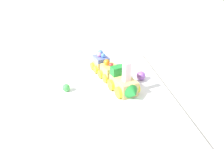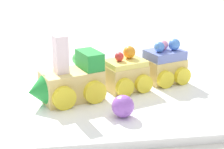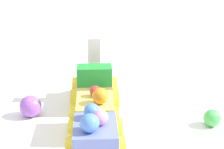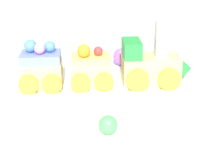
{
  "view_description": "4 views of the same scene",
  "coord_description": "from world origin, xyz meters",
  "px_view_note": "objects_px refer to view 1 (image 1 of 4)",
  "views": [
    {
      "loc": [
        0.52,
        -0.04,
        0.31
      ],
      "look_at": [
        0.03,
        0.02,
        0.06
      ],
      "focal_mm": 28.0,
      "sensor_mm": 36.0,
      "label": 1
    },
    {
      "loc": [
        0.07,
        0.6,
        0.24
      ],
      "look_at": [
        -0.01,
        0.02,
        0.04
      ],
      "focal_mm": 60.0,
      "sensor_mm": 36.0,
      "label": 2
    },
    {
      "loc": [
        -0.45,
        -0.13,
        0.26
      ],
      "look_at": [
        0.01,
        0.01,
        0.08
      ],
      "focal_mm": 60.0,
      "sensor_mm": 36.0,
      "label": 3
    },
    {
      "loc": [
        0.15,
        -0.52,
        0.24
      ],
      "look_at": [
        0.0,
        -0.0,
        0.04
      ],
      "focal_mm": 60.0,
      "sensor_mm": 36.0,
      "label": 4
    }
  ],
  "objects_px": {
    "cake_car_blueberry": "(101,63)",
    "gumball_purple": "(141,76)",
    "cake_car_lemon": "(110,72)",
    "gumball_green": "(66,88)",
    "cake_train_locomotive": "(124,84)"
  },
  "relations": [
    {
      "from": "cake_train_locomotive",
      "to": "gumball_purple",
      "type": "relative_size",
      "value": 3.91
    },
    {
      "from": "cake_car_blueberry",
      "to": "gumball_green",
      "type": "xyz_separation_m",
      "value": [
        0.14,
        -0.12,
        -0.02
      ]
    },
    {
      "from": "cake_train_locomotive",
      "to": "cake_car_lemon",
      "type": "bearing_deg",
      "value": -179.83
    },
    {
      "from": "gumball_green",
      "to": "gumball_purple",
      "type": "bearing_deg",
      "value": 100.71
    },
    {
      "from": "cake_train_locomotive",
      "to": "cake_car_blueberry",
      "type": "distance_m",
      "value": 0.18
    },
    {
      "from": "cake_car_blueberry",
      "to": "gumball_purple",
      "type": "relative_size",
      "value": 2.72
    },
    {
      "from": "cake_train_locomotive",
      "to": "cake_car_lemon",
      "type": "height_order",
      "value": "cake_train_locomotive"
    },
    {
      "from": "cake_car_lemon",
      "to": "gumball_green",
      "type": "bearing_deg",
      "value": -84.29
    },
    {
      "from": "cake_car_lemon",
      "to": "gumball_green",
      "type": "relative_size",
      "value": 3.57
    },
    {
      "from": "cake_train_locomotive",
      "to": "gumball_green",
      "type": "distance_m",
      "value": 0.18
    },
    {
      "from": "cake_car_blueberry",
      "to": "gumball_green",
      "type": "bearing_deg",
      "value": -59.34
    },
    {
      "from": "cake_train_locomotive",
      "to": "gumball_purple",
      "type": "bearing_deg",
      "value": 115.14
    },
    {
      "from": "cake_car_blueberry",
      "to": "gumball_purple",
      "type": "bearing_deg",
      "value": 34.01
    },
    {
      "from": "cake_train_locomotive",
      "to": "cake_car_lemon",
      "type": "distance_m",
      "value": 0.1
    },
    {
      "from": "cake_car_lemon",
      "to": "cake_train_locomotive",
      "type": "bearing_deg",
      "value": 0.17
    }
  ]
}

